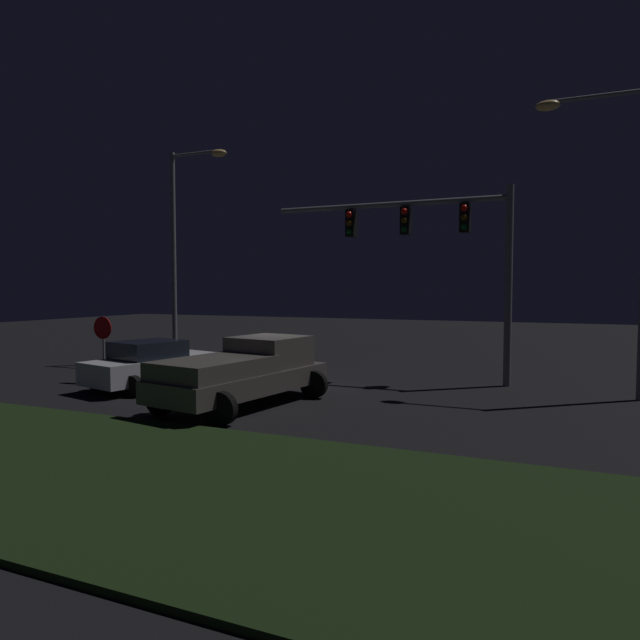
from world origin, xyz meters
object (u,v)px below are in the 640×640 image
car_sedan (154,364)px  pickup_truck (246,368)px  street_lamp_right (622,205)px  street_lamp_left (184,232)px  stop_sign (103,336)px  traffic_signal_gantry (433,237)px

car_sedan → pickup_truck: bearing=-93.1°
pickup_truck → street_lamp_right: bearing=-52.5°
car_sedan → street_lamp_left: bearing=40.4°
street_lamp_right → stop_sign: street_lamp_right is taller
stop_sign → street_lamp_right: bearing=13.1°
street_lamp_left → street_lamp_right: street_lamp_left is taller
pickup_truck → stop_sign: stop_sign is taller
car_sedan → street_lamp_left: 7.66m
pickup_truck → street_lamp_right: size_ratio=0.64×
street_lamp_left → street_lamp_right: size_ratio=1.01×
traffic_signal_gantry → street_lamp_left: 10.76m
car_sedan → traffic_signal_gantry: size_ratio=0.56×
street_lamp_right → street_lamp_left: bearing=174.7°
traffic_signal_gantry → stop_sign: (-10.19, -4.60, -3.34)m
traffic_signal_gantry → stop_sign: size_ratio=3.73×
pickup_truck → car_sedan: 4.35m
car_sedan → street_lamp_right: street_lamp_right is taller
pickup_truck → street_lamp_left: street_lamp_left is taller
street_lamp_right → pickup_truck: bearing=-152.0°
street_lamp_left → stop_sign: (0.53, -5.18, -4.01)m
pickup_truck → car_sedan: (-4.17, 1.21, -0.26)m
pickup_truck → traffic_signal_gantry: size_ratio=0.68×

